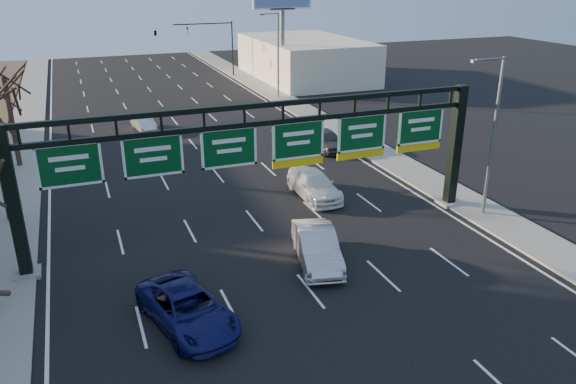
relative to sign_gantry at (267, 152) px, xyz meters
name	(u,v)px	position (x,y,z in m)	size (l,w,h in m)	color
ground	(330,315)	(-0.16, -8.00, -4.63)	(160.00, 160.00, 0.00)	black
sidewalk_left	(16,189)	(-12.96, 12.00, -4.57)	(3.00, 120.00, 0.12)	gray
sidewalk_right	(368,147)	(12.64, 12.00, -4.57)	(3.00, 120.00, 0.12)	gray
lane_markings	(211,166)	(-0.16, 12.00, -4.62)	(21.60, 120.00, 0.01)	white
sign_gantry	(267,152)	(0.00, 0.00, 0.00)	(24.60, 1.20, 7.20)	black
building_right_distant	(305,59)	(19.84, 42.00, -2.13)	(12.00, 20.00, 5.00)	beige
tree_far	(1,61)	(-12.96, 17.00, 2.86)	(3.60, 3.60, 8.86)	#30241B
streetlight_near	(492,130)	(12.31, -2.00, 0.45)	(2.15, 0.22, 9.00)	slate
streetlight_far	(277,51)	(12.31, 32.00, 0.45)	(2.15, 0.22, 9.00)	slate
billboard_right	(282,8)	(14.84, 36.98, 4.43)	(7.00, 0.50, 12.00)	slate
traffic_signal_mast	(185,35)	(5.53, 47.00, 0.87)	(10.16, 0.54, 7.00)	black
car_blue_suv	(187,309)	(-5.70, -6.57, -3.87)	(2.50, 5.43, 1.51)	#121553
car_silver_sedan	(317,247)	(1.15, -3.74, -3.79)	(1.78, 5.10, 1.68)	#B3B3B8
car_white_wagon	(314,185)	(4.46, 4.11, -3.86)	(2.14, 5.27, 1.53)	white
car_grey_far	(327,140)	(9.31, 12.71, -3.83)	(1.88, 4.67, 1.59)	#393B3D
car_silver_distant	(144,123)	(-3.24, 23.81, -3.95)	(1.43, 4.11, 1.35)	silver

